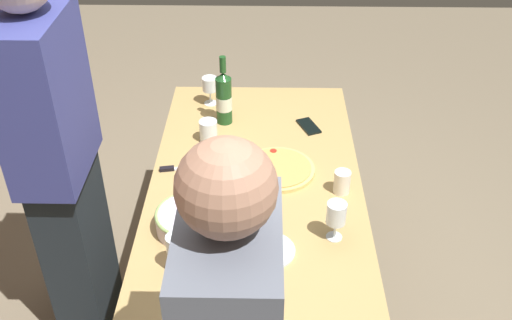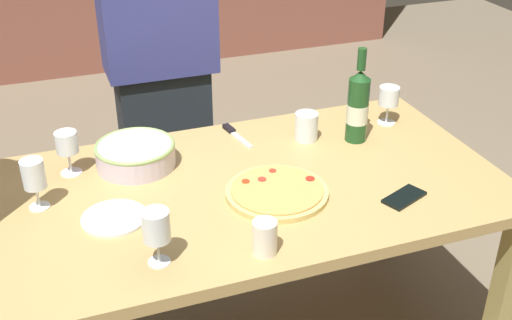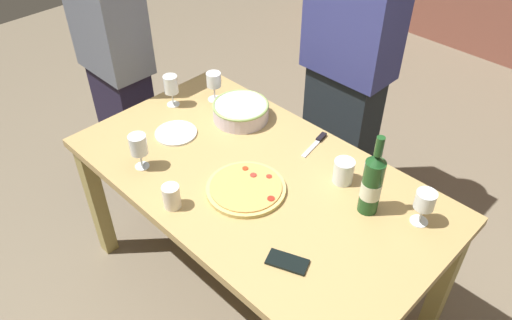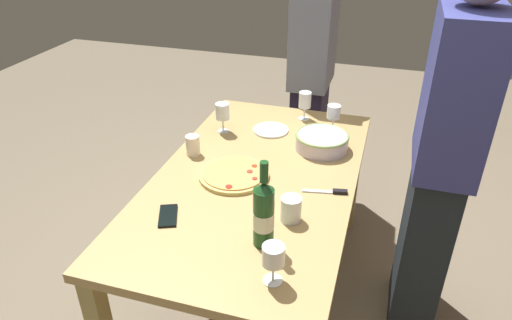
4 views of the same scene
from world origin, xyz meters
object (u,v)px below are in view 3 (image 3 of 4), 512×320
object	(u,v)px
pizza	(246,188)
cup_ceramic	(344,171)
dining_table	(256,191)
cell_phone	(287,262)
side_plate	(176,133)
wine_glass_far_right	(138,146)
person_host	(348,66)
wine_glass_by_bottle	(425,202)
pizza_knife	(317,142)
person_guest_left	(116,64)
wine_bottle	(372,183)
wine_glass_far_left	(214,81)
serving_bowl	(241,110)
wine_glass_near_pizza	(171,86)
cup_amber	(171,197)

from	to	relation	value
pizza	cup_ceramic	size ratio (longest dim) A/B	3.13
dining_table	cell_phone	xyz separation A→B (m)	(0.40, -0.25, 0.10)
pizza	side_plate	world-z (taller)	pizza
wine_glass_far_right	person_host	xyz separation A→B (m)	(0.25, 1.09, 0.04)
pizza	wine_glass_by_bottle	size ratio (longest dim) A/B	2.18
dining_table	wine_glass_by_bottle	bearing A→B (deg)	21.66
wine_glass_far_right	cup_ceramic	world-z (taller)	wine_glass_far_right
pizza	pizza_knife	world-z (taller)	pizza
dining_table	person_guest_left	distance (m)	1.11
pizza	wine_bottle	size ratio (longest dim) A/B	0.93
person_host	wine_glass_by_bottle	bearing A→B (deg)	44.82
dining_table	cell_phone	size ratio (longest dim) A/B	11.11
wine_glass_far_left	wine_glass_far_right	size ratio (longest dim) A/B	0.93
serving_bowl	wine_glass_far_left	size ratio (longest dim) A/B	1.78
cell_phone	pizza_knife	world-z (taller)	pizza_knife
wine_glass_near_pizza	cell_phone	distance (m)	1.12
person_host	dining_table	bearing A→B (deg)	-0.00
pizza	person_guest_left	xyz separation A→B (m)	(-1.13, 0.13, 0.07)
dining_table	pizza	distance (m)	0.14
cup_ceramic	wine_bottle	bearing A→B (deg)	-20.89
wine_glass_far_left	person_host	xyz separation A→B (m)	(0.42, 0.52, 0.05)
wine_glass_far_right	pizza_knife	size ratio (longest dim) A/B	0.83
person_host	pizza	bearing A→B (deg)	1.27
cup_amber	wine_glass_far_left	bearing A→B (deg)	126.19
wine_glass_far_right	side_plate	distance (m)	0.28
wine_glass_far_right	side_plate	xyz separation A→B (m)	(-0.08, 0.25, -0.11)
cell_phone	serving_bowl	bearing A→B (deg)	33.91
cup_amber	cup_ceramic	xyz separation A→B (m)	(0.38, 0.58, 0.00)
pizza	cell_phone	size ratio (longest dim) A/B	2.25
cup_ceramic	cell_phone	world-z (taller)	cup_ceramic
person_guest_left	wine_bottle	bearing A→B (deg)	6.69
pizza	side_plate	size ratio (longest dim) A/B	1.67
wine_glass_far_left	wine_glass_near_pizza	bearing A→B (deg)	-121.96
wine_glass_far_right	cup_amber	world-z (taller)	wine_glass_far_right
dining_table	cup_amber	xyz separation A→B (m)	(-0.10, -0.36, 0.14)
wine_glass_near_pizza	cell_phone	bearing A→B (deg)	-17.34
wine_glass_near_pizza	person_guest_left	distance (m)	0.42
pizza	wine_glass_near_pizza	size ratio (longest dim) A/B	1.99
wine_glass_far_left	side_plate	world-z (taller)	wine_glass_far_left
serving_bowl	wine_bottle	xyz separation A→B (m)	(0.79, -0.08, 0.09)
wine_glass_by_bottle	person_host	bearing A→B (deg)	144.38
cup_ceramic	cell_phone	xyz separation A→B (m)	(0.12, -0.48, -0.05)
cup_ceramic	person_host	bearing A→B (deg)	126.12
pizza_knife	wine_glass_far_right	bearing A→B (deg)	-122.91
serving_bowl	cell_phone	size ratio (longest dim) A/B	1.87
side_plate	person_guest_left	size ratio (longest dim) A/B	0.12
wine_glass_near_pizza	cell_phone	world-z (taller)	wine_glass_near_pizza
person_host	serving_bowl	bearing A→B (deg)	-30.78
cup_amber	pizza_knife	size ratio (longest dim) A/B	0.51
serving_bowl	cup_amber	distance (m)	0.65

